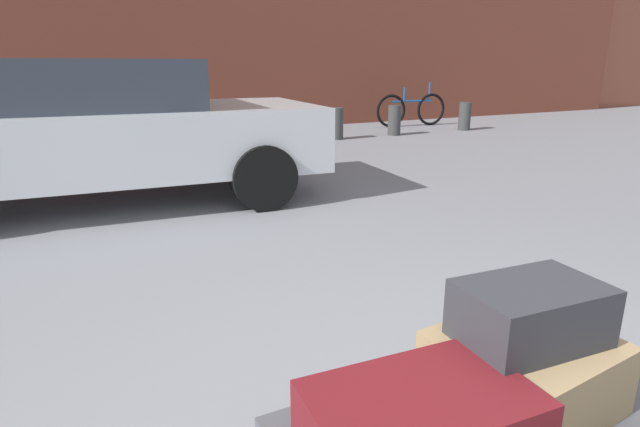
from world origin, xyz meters
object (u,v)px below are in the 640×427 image
Objects in this scene: bollard_kerb_near at (266,128)px; bollard_corner at (465,116)px; duffel_bag_charcoal_topmost_pile at (530,313)px; parked_car at (93,129)px; bollard_kerb_mid at (337,124)px; bollard_kerb_far at (394,120)px; bicycle_leaning at (411,110)px; suitcase_tan_front_left at (523,372)px.

bollard_corner is (4.51, 0.00, 0.00)m from bollard_kerb_near.
duffel_bag_charcoal_topmost_pile reaches higher than bollard_kerb_near.
parked_car is 7.55× the size of bollard_kerb_mid.
duffel_bag_charcoal_topmost_pile is 0.73× the size of bollard_kerb_far.
bicycle_leaning is 2.74m from bollard_kerb_mid.
bollard_kerb_mid is at bearing 180.00° from bollard_corner.
bollard_corner is (7.44, 2.98, -0.47)m from parked_car.
suitcase_tan_front_left is at bearing -104.88° from bollard_kerb_near.
parked_car is 7.97m from bicycle_leaning.
duffel_bag_charcoal_topmost_pile is 10.50m from bicycle_leaning.
duffel_bag_charcoal_topmost_pile is 10.00m from bollard_corner.
bicycle_leaning is at bearing 15.53° from bollard_kerb_near.
bicycle_leaning is at bearing 23.47° from bollard_kerb_mid.
duffel_bag_charcoal_topmost_pile is 8.92m from bollard_kerb_far.
bicycle_leaning reaches higher than suitcase_tan_front_left.
bollard_corner is (3.10, 0.00, 0.00)m from bollard_kerb_mid.
bollard_kerb_far reaches higher than suitcase_tan_front_left.
bollard_kerb_near is (-3.92, -1.09, -0.08)m from bicycle_leaning.
suitcase_tan_front_left is 7.83m from bollard_kerb_near.
suitcase_tan_front_left is at bearing -121.96° from bollard_kerb_far.
bollard_kerb_mid is at bearing -156.53° from bicycle_leaning.
bollard_kerb_far and bollard_corner have the same top height.
suitcase_tan_front_left is at bearing -124.42° from bicycle_leaning.
parked_car is 5.28m from bollard_kerb_mid.
bicycle_leaning is 1.63m from bollard_kerb_far.
bollard_kerb_mid is (3.42, 7.57, -0.37)m from duffel_bag_charcoal_topmost_pile.
bollard_corner is at bearing -61.43° from bicycle_leaning.
parked_car reaches higher than bollard_kerb_near.
duffel_bag_charcoal_topmost_pile is 0.73× the size of bollard_corner.
bollard_corner is at bearing 0.00° from bollard_kerb_near.
duffel_bag_charcoal_topmost_pile is at bearing -121.96° from bollard_kerb_far.
bicycle_leaning is 3.00× the size of bollard_kerb_near.
suitcase_tan_front_left is at bearing -130.77° from bollard_corner.
bicycle_leaning reaches higher than bollard_corner.
suitcase_tan_front_left is 9.99m from bollard_corner.
bollard_kerb_near and bollard_kerb_mid have the same top height.
bollard_kerb_mid is (4.34, 2.98, -0.47)m from parked_car.
parked_car is 6.39m from bollard_kerb_far.
bollard_kerb_mid and bollard_corner have the same top height.
bollard_kerb_mid is 1.00× the size of bollard_kerb_far.
bollard_corner is at bearing 43.62° from suitcase_tan_front_left.
parked_car is 4.20m from bollard_kerb_near.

